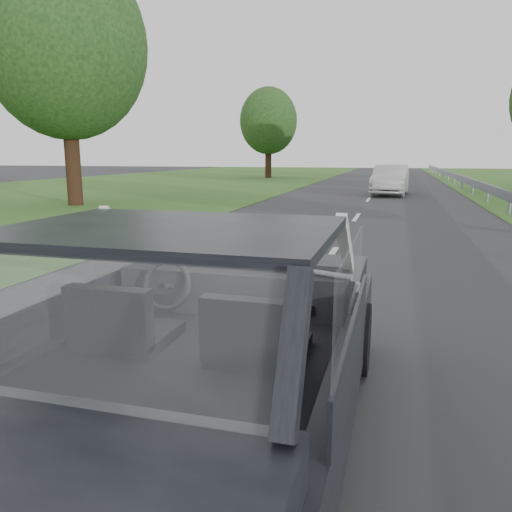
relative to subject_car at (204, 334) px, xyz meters
The scene contains 10 objects.
ground 0.72m from the subject_car, ahead, with size 140.00×140.00×0.00m, color #303032.
subject_car is the anchor object (origin of this frame).
dashboard 0.64m from the subject_car, 90.00° to the left, with size 1.58×0.45×0.30m, color black.
driver_seat 0.52m from the subject_car, 144.06° to the right, with size 0.50×0.72×0.42m, color black.
passenger_seat 0.52m from the subject_car, 35.94° to the right, with size 0.50×0.72×0.42m, color black.
steering_wheel 0.55m from the subject_car, 140.48° to the left, with size 0.36×0.36×0.04m, color black.
cat 0.81m from the subject_car, 61.79° to the left, with size 0.63×0.20×0.28m, color #9695A1.
other_car 20.94m from the subject_car, 87.85° to the left, with size 1.62×4.11×1.35m, color silver.
tree_5 16.80m from the subject_car, 127.91° to the left, with size 5.58×5.58×8.46m, color black, non-canonical shape.
tree_6 37.11m from the subject_car, 103.68° to the left, with size 4.44×4.44×6.72m, color black, non-canonical shape.
Camera 1 is at (1.08, -2.68, 1.79)m, focal length 35.00 mm.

